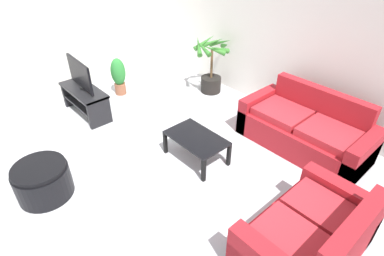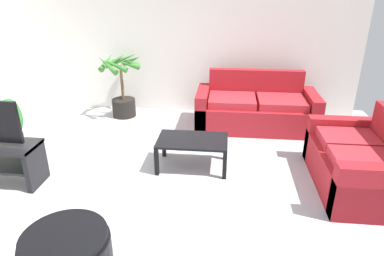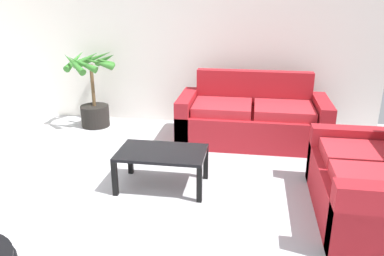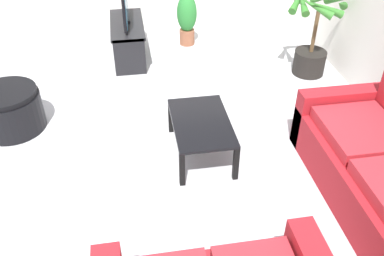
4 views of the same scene
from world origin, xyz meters
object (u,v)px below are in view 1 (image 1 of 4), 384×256
(potted_palm, at_px, (211,69))
(ottoman, at_px, (43,181))
(tv_stand, at_px, (85,98))
(couch_main, at_px, (305,130))
(couch_loveseat, at_px, (309,238))
(potted_plant_small, at_px, (119,75))
(tv, at_px, (80,74))
(coffee_table, at_px, (196,140))

(potted_palm, xyz_separation_m, ottoman, (0.66, -3.70, -0.27))
(tv_stand, bearing_deg, couch_main, 33.04)
(ottoman, bearing_deg, couch_main, 63.94)
(couch_main, bearing_deg, couch_loveseat, -57.61)
(potted_plant_small, height_order, ottoman, potted_plant_small)
(potted_plant_small, distance_m, ottoman, 2.89)
(ottoman, bearing_deg, potted_palm, 100.16)
(tv, xyz_separation_m, potted_palm, (0.87, 2.35, -0.30))
(couch_loveseat, bearing_deg, coffee_table, 172.78)
(tv, xyz_separation_m, ottoman, (1.53, -1.34, -0.57))
(couch_main, height_order, tv_stand, couch_main)
(couch_loveseat, bearing_deg, ottoman, -148.25)
(couch_main, bearing_deg, potted_palm, 173.42)
(potted_palm, relative_size, ottoman, 1.63)
(couch_loveseat, relative_size, potted_palm, 1.30)
(couch_main, xyz_separation_m, coffee_table, (-0.90, -1.46, 0.04))
(couch_loveseat, xyz_separation_m, potted_plant_small, (-4.60, 0.52, 0.12))
(couch_main, relative_size, couch_loveseat, 1.33)
(couch_main, height_order, potted_plant_small, couch_main)
(coffee_table, height_order, potted_palm, potted_palm)
(coffee_table, xyz_separation_m, potted_palm, (-1.44, 1.73, 0.16))
(tv, height_order, ottoman, tv)
(tv_stand, distance_m, tv, 0.46)
(tv, distance_m, coffee_table, 2.43)
(couch_main, height_order, coffee_table, couch_main)
(couch_loveseat, height_order, potted_plant_small, couch_loveseat)
(potted_plant_small, bearing_deg, tv_stand, -71.25)
(ottoman, bearing_deg, tv, 138.71)
(tv_stand, distance_m, potted_palm, 2.52)
(coffee_table, xyz_separation_m, ottoman, (-0.78, -1.96, -0.11))
(potted_palm, bearing_deg, tv_stand, -110.24)
(tv, height_order, potted_palm, potted_palm)
(couch_loveseat, height_order, potted_palm, potted_palm)
(couch_loveseat, distance_m, tv_stand, 4.31)
(tv, bearing_deg, couch_loveseat, 4.87)
(tv, bearing_deg, ottoman, -41.29)
(potted_palm, bearing_deg, potted_plant_small, -128.51)
(coffee_table, bearing_deg, couch_main, 58.48)
(tv_stand, bearing_deg, ottoman, -41.23)
(couch_main, distance_m, couch_loveseat, 2.03)
(coffee_table, relative_size, ottoman, 1.30)
(couch_main, distance_m, potted_plant_small, 3.71)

